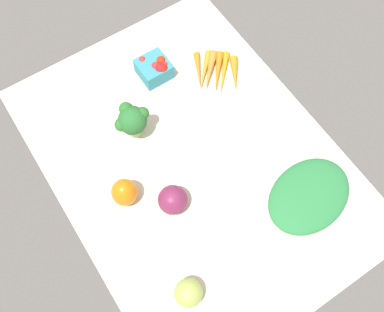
{
  "coord_description": "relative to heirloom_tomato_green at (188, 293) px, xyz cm",
  "views": [
    {
      "loc": [
        45.37,
        -29.87,
        122.02
      ],
      "look_at": [
        0.0,
        0.0,
        4.0
      ],
      "focal_mm": 42.64,
      "sensor_mm": 36.0,
      "label": 1
    }
  ],
  "objects": [
    {
      "name": "tablecloth",
      "position": [
        -31.28,
        21.67,
        -4.64
      ],
      "size": [
        104.0,
        76.0,
        2.0
      ],
      "primitive_type": "cube",
      "color": "beige",
      "rests_on": "ground"
    },
    {
      "name": "heirloom_tomato_green",
      "position": [
        0.0,
        0.0,
        0.0
      ],
      "size": [
        7.27,
        7.27,
        7.27
      ],
      "primitive_type": "sphere",
      "color": "#A2BA54",
      "rests_on": "tablecloth"
    },
    {
      "name": "broccoli_head",
      "position": [
        -47.94,
        12.25,
        4.02
      ],
      "size": [
        9.47,
        10.35,
        11.97
      ],
      "color": "#9EC285",
      "rests_on": "tablecloth"
    },
    {
      "name": "carrot_bunch",
      "position": [
        -51.72,
        44.08,
        -2.4
      ],
      "size": [
        19.64,
        17.54,
        2.92
      ],
      "color": "orange",
      "rests_on": "tablecloth"
    },
    {
      "name": "red_onion_center",
      "position": [
        -22.52,
        9.71,
        0.42
      ],
      "size": [
        8.11,
        8.11,
        8.11
      ],
      "primitive_type": "sphere",
      "color": "#77254B",
      "rests_on": "tablecloth"
    },
    {
      "name": "berry_basket",
      "position": [
        -62.07,
        28.2,
        -0.3
      ],
      "size": [
        9.24,
        9.24,
        6.94
      ],
      "color": "teal",
      "rests_on": "tablecloth"
    },
    {
      "name": "leafy_greens_clump",
      "position": [
        -3.56,
        41.78,
        -1.34
      ],
      "size": [
        22.94,
        28.62,
        4.6
      ],
      "primitive_type": "ellipsoid",
      "rotation": [
        0.0,
        0.0,
        4.88
      ],
      "color": "#2B7C41",
      "rests_on": "tablecloth"
    },
    {
      "name": "bell_pepper_orange",
      "position": [
        -31.05,
        -0.1,
        0.98
      ],
      "size": [
        8.83,
        8.83,
        9.23
      ],
      "primitive_type": "ellipsoid",
      "rotation": [
        0.0,
        0.0,
        1.29
      ],
      "color": "orange",
      "rests_on": "tablecloth"
    }
  ]
}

